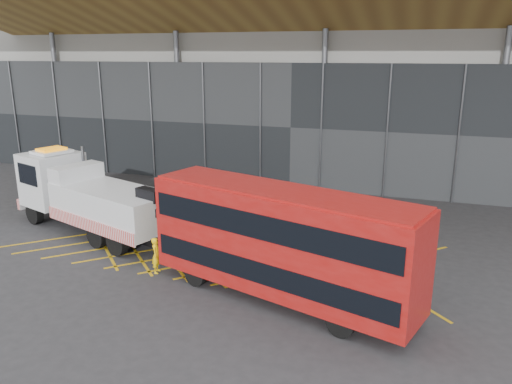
% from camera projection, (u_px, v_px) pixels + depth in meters
% --- Properties ---
extents(ground_plane, '(120.00, 120.00, 0.00)m').
position_uv_depth(ground_plane, '(185.00, 244.00, 23.19)').
color(ground_plane, '#2B2B2D').
extents(road_markings, '(19.96, 7.16, 0.01)m').
position_uv_depth(road_markings, '(216.00, 248.00, 22.69)').
color(road_markings, gold).
rests_on(road_markings, ground_plane).
extents(construction_building, '(55.00, 23.97, 18.00)m').
position_uv_depth(construction_building, '(315.00, 48.00, 36.96)').
color(construction_building, gray).
rests_on(construction_building, ground_plane).
extents(recovery_truck, '(11.18, 5.71, 3.95)m').
position_uv_depth(recovery_truck, '(88.00, 196.00, 24.41)').
color(recovery_truck, black).
rests_on(recovery_truck, ground_plane).
extents(bus_towed, '(10.27, 5.16, 4.09)m').
position_uv_depth(bus_towed, '(281.00, 240.00, 17.49)').
color(bus_towed, '#9E0F0C').
rests_on(bus_towed, ground_plane).
extents(worker, '(0.47, 0.60, 1.48)m').
position_uv_depth(worker, '(156.00, 255.00, 20.04)').
color(worker, yellow).
rests_on(worker, ground_plane).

